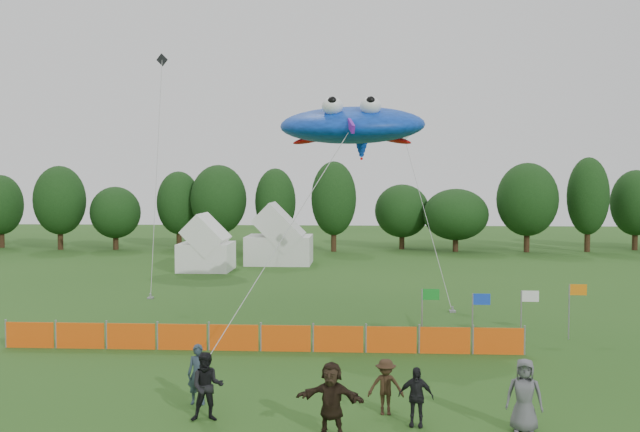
# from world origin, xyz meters

# --- Properties ---
(ground) EXTENTS (160.00, 160.00, 0.00)m
(ground) POSITION_xyz_m (0.00, 0.00, 0.00)
(ground) COLOR #234C16
(ground) RESTS_ON ground
(treeline) EXTENTS (104.57, 8.78, 8.36)m
(treeline) POSITION_xyz_m (1.61, 44.93, 4.18)
(treeline) COLOR #382314
(treeline) RESTS_ON ground
(tent_left) EXTENTS (3.70, 3.70, 3.26)m
(tent_left) POSITION_xyz_m (-9.56, 30.09, 1.65)
(tent_left) COLOR white
(tent_left) RESTS_ON ground
(tent_right) EXTENTS (5.06, 4.05, 3.57)m
(tent_right) POSITION_xyz_m (-4.81, 34.41, 1.80)
(tent_right) COLOR silver
(tent_right) RESTS_ON ground
(barrier_fence) EXTENTS (19.90, 0.06, 1.00)m
(barrier_fence) POSITION_xyz_m (-2.34, 6.62, 0.50)
(barrier_fence) COLOR #EC510D
(barrier_fence) RESTS_ON ground
(flag_row) EXTENTS (6.73, 0.70, 2.27)m
(flag_row) POSITION_xyz_m (7.20, 9.01, 1.42)
(flag_row) COLOR gray
(flag_row) RESTS_ON ground
(spectator_a) EXTENTS (0.66, 0.45, 1.75)m
(spectator_a) POSITION_xyz_m (-3.21, 0.17, 0.88)
(spectator_a) COLOR #273541
(spectator_a) RESTS_ON ground
(spectator_b) EXTENTS (1.01, 0.84, 1.87)m
(spectator_b) POSITION_xyz_m (-2.64, -1.22, 0.93)
(spectator_b) COLOR black
(spectator_b) RESTS_ON ground
(spectator_c) EXTENTS (1.02, 0.60, 1.56)m
(spectator_c) POSITION_xyz_m (2.21, -0.43, 0.78)
(spectator_c) COLOR #322114
(spectator_c) RESTS_ON ground
(spectator_d) EXTENTS (0.98, 0.52, 1.59)m
(spectator_d) POSITION_xyz_m (2.98, -1.32, 0.80)
(spectator_d) COLOR black
(spectator_d) RESTS_ON ground
(spectator_e) EXTENTS (1.05, 0.80, 1.93)m
(spectator_e) POSITION_xyz_m (5.74, -1.63, 0.96)
(spectator_e) COLOR #54545A
(spectator_e) RESTS_ON ground
(spectator_f) EXTENTS (1.85, 0.93, 1.91)m
(spectator_f) POSITION_xyz_m (0.77, -2.21, 0.96)
(spectator_f) COLOR black
(spectator_f) RESTS_ON ground
(stingray_kite) EXTENTS (8.73, 16.83, 10.15)m
(stingray_kite) POSITION_xyz_m (1.11, 12.60, 8.95)
(stingray_kite) COLOR blue
(stingray_kite) RESTS_ON ground
(small_kite_white) EXTENTS (2.87, 6.83, 9.87)m
(small_kite_white) POSITION_xyz_m (4.49, 19.66, 6.63)
(small_kite_white) COLOR white
(small_kite_white) RESTS_ON ground
(small_kite_dark) EXTENTS (1.48, 6.39, 14.38)m
(small_kite_dark) POSITION_xyz_m (-10.52, 21.39, 7.76)
(small_kite_dark) COLOR black
(small_kite_dark) RESTS_ON ground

